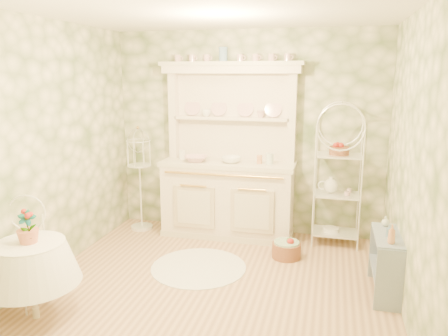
% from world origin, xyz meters
% --- Properties ---
extents(floor, '(3.60, 3.60, 0.00)m').
position_xyz_m(floor, '(0.00, 0.00, 0.00)').
color(floor, tan).
rests_on(floor, ground).
extents(ceiling, '(3.60, 3.60, 0.00)m').
position_xyz_m(ceiling, '(0.00, 0.00, 2.70)').
color(ceiling, white).
rests_on(ceiling, floor).
extents(wall_left, '(3.60, 3.60, 0.00)m').
position_xyz_m(wall_left, '(-1.80, 0.00, 1.35)').
color(wall_left, '#EEE2C5').
rests_on(wall_left, floor).
extents(wall_right, '(3.60, 3.60, 0.00)m').
position_xyz_m(wall_right, '(1.80, 0.00, 1.35)').
color(wall_right, '#EEE2C5').
rests_on(wall_right, floor).
extents(wall_back, '(3.60, 3.60, 0.00)m').
position_xyz_m(wall_back, '(0.00, 1.80, 1.35)').
color(wall_back, '#EEE2C5').
rests_on(wall_back, floor).
extents(wall_front, '(3.60, 3.60, 0.00)m').
position_xyz_m(wall_front, '(0.00, -1.80, 1.35)').
color(wall_front, '#EEE2C5').
rests_on(wall_front, floor).
extents(kitchen_dresser, '(1.87, 0.61, 2.29)m').
position_xyz_m(kitchen_dresser, '(-0.20, 1.52, 1.15)').
color(kitchen_dresser, white).
rests_on(kitchen_dresser, floor).
extents(bakers_rack, '(0.60, 0.44, 1.89)m').
position_xyz_m(bakers_rack, '(1.20, 1.55, 0.94)').
color(bakers_rack, white).
rests_on(bakers_rack, floor).
extents(side_shelf, '(0.24, 0.65, 0.56)m').
position_xyz_m(side_shelf, '(1.68, 0.32, 0.28)').
color(side_shelf, '#8494A8').
rests_on(side_shelf, floor).
extents(round_table, '(0.87, 0.87, 0.74)m').
position_xyz_m(round_table, '(-1.39, -0.90, 0.37)').
color(round_table, white).
rests_on(round_table, floor).
extents(cafe_chair, '(0.46, 0.46, 0.80)m').
position_xyz_m(cafe_chair, '(-1.67, -0.72, 0.40)').
color(cafe_chair, white).
rests_on(cafe_chair, floor).
extents(birdcage_stand, '(0.32, 0.32, 1.34)m').
position_xyz_m(birdcage_stand, '(-1.43, 1.46, 0.67)').
color(birdcage_stand, white).
rests_on(birdcage_stand, floor).
extents(floor_basket, '(0.49, 0.49, 0.25)m').
position_xyz_m(floor_basket, '(0.65, 0.95, 0.13)').
color(floor_basket, brown).
rests_on(floor_basket, floor).
extents(lace_rug, '(1.35, 1.35, 0.01)m').
position_xyz_m(lace_rug, '(-0.28, 0.43, 0.00)').
color(lace_rug, white).
rests_on(lace_rug, floor).
extents(bowl_floral, '(0.36, 0.36, 0.07)m').
position_xyz_m(bowl_floral, '(-0.61, 1.43, 1.02)').
color(bowl_floral, white).
rests_on(bowl_floral, kitchen_dresser).
extents(bowl_white, '(0.34, 0.34, 0.08)m').
position_xyz_m(bowl_white, '(-0.14, 1.46, 1.02)').
color(bowl_white, white).
rests_on(bowl_white, kitchen_dresser).
extents(cup_left, '(0.14, 0.14, 0.09)m').
position_xyz_m(cup_left, '(-0.54, 1.68, 1.61)').
color(cup_left, white).
rests_on(cup_left, kitchen_dresser).
extents(cup_right, '(0.10, 0.10, 0.09)m').
position_xyz_m(cup_right, '(0.20, 1.68, 1.61)').
color(cup_right, white).
rests_on(cup_right, kitchen_dresser).
extents(potted_geranium, '(0.18, 0.16, 0.29)m').
position_xyz_m(potted_geranium, '(-1.36, -0.93, 0.85)').
color(potted_geranium, '#3F7238').
rests_on(potted_geranium, round_table).
extents(bottle_amber, '(0.07, 0.07, 0.18)m').
position_xyz_m(bottle_amber, '(1.68, 0.09, 0.68)').
color(bottle_amber, tan).
rests_on(bottle_amber, side_shelf).
extents(bottle_blue, '(0.06, 0.06, 0.11)m').
position_xyz_m(bottle_blue, '(1.68, 0.28, 0.65)').
color(bottle_blue, '#6F96BE').
rests_on(bottle_blue, side_shelf).
extents(bottle_glass, '(0.08, 0.08, 0.11)m').
position_xyz_m(bottle_glass, '(1.68, 0.58, 0.65)').
color(bottle_glass, silver).
rests_on(bottle_glass, side_shelf).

